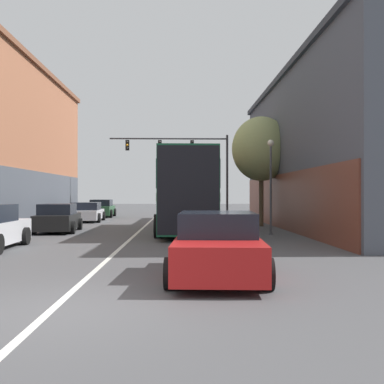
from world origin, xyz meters
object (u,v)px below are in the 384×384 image
at_px(bus, 185,189).
at_px(street_lamp, 271,182).
at_px(parked_car_left_far, 58,219).
at_px(traffic_signal_gantry, 187,155).
at_px(hatchback_foreground, 217,246).
at_px(parked_car_left_near, 87,212).
at_px(street_tree_near, 261,149).
at_px(parked_car_left_mid, 102,209).

height_order(bus, street_lamp, street_lamp).
distance_m(parked_car_left_far, traffic_signal_gantry, 15.09).
relative_size(bus, hatchback_foreground, 2.45).
relative_size(hatchback_foreground, parked_car_left_near, 0.93).
xyz_separation_m(hatchback_foreground, street_tree_near, (3.83, 15.71, 3.75)).
distance_m(bus, hatchback_foreground, 12.26).
distance_m(traffic_signal_gantry, street_lamp, 15.41).
distance_m(hatchback_foreground, parked_car_left_near, 21.69).
height_order(hatchback_foreground, parked_car_left_near, hatchback_foreground).
xyz_separation_m(street_lamp, street_tree_near, (0.56, 5.47, 2.07)).
distance_m(hatchback_foreground, street_tree_near, 16.60).
distance_m(hatchback_foreground, traffic_signal_gantry, 25.38).
relative_size(hatchback_foreground, street_tree_near, 0.68).
bearing_deg(hatchback_foreground, parked_car_left_near, 22.84).
relative_size(parked_car_left_far, street_tree_near, 0.67).
relative_size(hatchback_foreground, parked_car_left_mid, 1.08).
xyz_separation_m(parked_car_left_mid, parked_car_left_far, (0.40, -14.49, -0.02)).
bearing_deg(bus, hatchback_foreground, -177.99).
xyz_separation_m(hatchback_foreground, street_lamp, (3.27, 10.24, 1.69)).
xyz_separation_m(hatchback_foreground, parked_car_left_mid, (-7.16, 26.57, -0.00)).
bearing_deg(traffic_signal_gantry, street_lamp, -76.60).
relative_size(parked_car_left_mid, traffic_signal_gantry, 0.43).
bearing_deg(parked_car_left_mid, street_tree_near, -136.16).
distance_m(bus, parked_car_left_near, 10.69).
bearing_deg(parked_car_left_far, parked_car_left_near, -2.61).
relative_size(parked_car_left_near, parked_car_left_mid, 1.16).
bearing_deg(street_tree_near, parked_car_left_near, 156.44).
relative_size(bus, parked_car_left_mid, 2.64).
xyz_separation_m(parked_car_left_near, parked_car_left_far, (0.36, -8.41, 0.03)).
bearing_deg(hatchback_foreground, parked_car_left_mid, 18.76).
distance_m(hatchback_foreground, parked_car_left_far, 13.84).
xyz_separation_m(parked_car_left_near, street_tree_near, (10.96, -4.78, 3.81)).
bearing_deg(street_tree_near, hatchback_foreground, -103.71).
xyz_separation_m(bus, parked_car_left_far, (-6.19, -0.09, -1.44)).
relative_size(hatchback_foreground, parked_car_left_far, 1.00).
bearing_deg(bus, traffic_signal_gantry, -2.11).
relative_size(street_lamp, street_tree_near, 0.68).
bearing_deg(hatchback_foreground, bus, 6.37).
bearing_deg(hatchback_foreground, parked_car_left_far, 32.91).
bearing_deg(street_tree_near, street_lamp, -95.86).
distance_m(bus, street_lamp, 4.31).
bearing_deg(street_tree_near, parked_car_left_far, -161.08).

